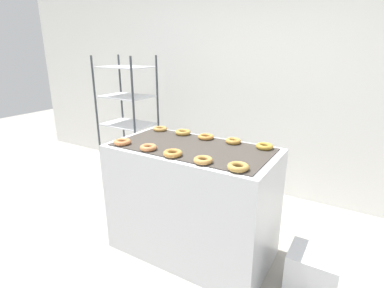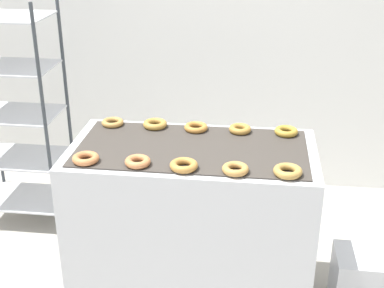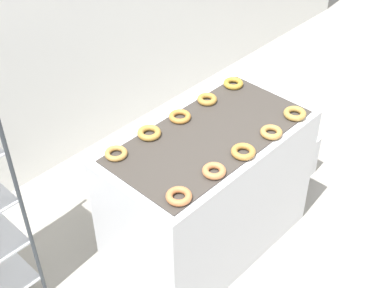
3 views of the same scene
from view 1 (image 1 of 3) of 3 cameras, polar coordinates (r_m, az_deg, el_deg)
wall_back at (r=3.70m, az=12.51°, el=12.10°), size 8.00×0.05×2.80m
fryer_machine at (r=2.61m, az=0.00°, el=-10.75°), size 1.36×0.71×0.98m
baking_rack_cart at (r=3.78m, az=-12.03°, el=3.69°), size 0.62×0.46×1.66m
glaze_bin at (r=2.52m, az=21.91°, el=-22.02°), size 0.35×0.29×0.35m
donut_near_leftmost at (r=2.53m, az=-13.12°, el=0.38°), size 0.14×0.14×0.04m
donut_near_left at (r=2.36m, az=-8.32°, el=-0.66°), size 0.13×0.13×0.04m
donut_near_center at (r=2.21m, az=-3.68°, el=-1.77°), size 0.14×0.14×0.04m
donut_near_right at (r=2.08m, az=2.13°, el=-3.08°), size 0.13×0.13×0.04m
donut_near_rightmost at (r=1.98m, az=8.78°, el=-4.32°), size 0.14×0.14×0.04m
donut_far_leftmost at (r=2.90m, az=-6.07°, el=2.89°), size 0.13×0.13×0.03m
donut_far_left at (r=2.76m, az=-1.75°, el=2.24°), size 0.14×0.14×0.04m
donut_far_center at (r=2.62m, az=2.64°, el=1.38°), size 0.14×0.14×0.03m
donut_far_right at (r=2.52m, az=7.86°, el=0.56°), size 0.13×0.13×0.04m
donut_far_rightmost at (r=2.43m, az=13.63°, el=-0.42°), size 0.14×0.14×0.04m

